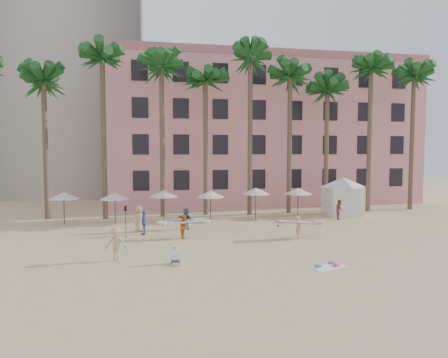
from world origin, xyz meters
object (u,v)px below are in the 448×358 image
Objects in this scene: pink_hotel at (259,134)px; carrier_white at (184,225)px; carrier_yellow at (299,225)px; cabana at (343,193)px.

pink_hotel is 24.12m from carrier_white.
pink_hotel is 11.49× the size of carrier_yellow.
carrier_white is at bearing -154.38° from cabana.
carrier_white is (-7.68, 1.53, -0.03)m from carrier_yellow.
pink_hotel is 23.20m from carrier_yellow.
cabana is (4.58, -12.93, -5.93)m from pink_hotel.
carrier_white is (-10.85, -20.33, -7.12)m from pink_hotel.
pink_hotel is at bearing 109.53° from cabana.
cabana is 17.16m from carrier_white.
pink_hotel reaches higher than carrier_yellow.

